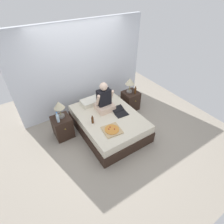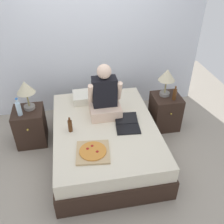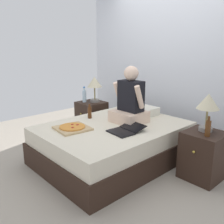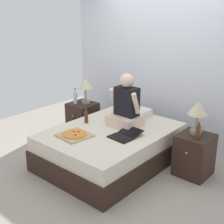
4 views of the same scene
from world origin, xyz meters
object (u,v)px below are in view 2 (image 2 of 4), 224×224
bed (105,139)px  lamp_on_left_nightstand (25,89)px  nightstand_right (165,111)px  laptop (127,125)px  nightstand_left (31,126)px  person_seated (105,97)px  water_bottle (19,108)px  beer_bottle (175,94)px  beer_bottle_on_bed (70,126)px  pizza_box (93,152)px  lamp_on_right_nightstand (167,77)px

bed → lamp_on_left_nightstand: size_ratio=4.35×
nightstand_right → laptop: (-0.78, -0.55, 0.25)m
nightstand_left → person_seated: bearing=-9.8°
water_bottle → nightstand_right: water_bottle is taller
beer_bottle → person_seated: size_ratio=0.29×
nightstand_left → beer_bottle_on_bed: bearing=-39.7°
person_seated → beer_bottle_on_bed: 0.64m
water_bottle → beer_bottle_on_bed: 0.81m
bed → nightstand_left: size_ratio=3.37×
water_bottle → person_seated: person_seated is taller
water_bottle → pizza_box: (0.93, -0.88, -0.16)m
pizza_box → beer_bottle_on_bed: beer_bottle_on_bed is taller
beer_bottle → person_seated: person_seated is taller
nightstand_right → pizza_box: nightstand_right is taller
nightstand_left → bed: bearing=-23.3°
water_bottle → nightstand_left: bearing=48.3°
beer_bottle_on_bed → lamp_on_left_nightstand: bearing=135.7°
nightstand_left → lamp_on_left_nightstand: size_ratio=1.29×
bed → laptop: size_ratio=4.45×
nightstand_left → lamp_on_left_nightstand: (0.04, 0.05, 0.62)m
beer_bottle_on_bed → nightstand_right: bearing=18.0°
beer_bottle_on_bed → bed: bearing=4.8°
nightstand_left → nightstand_right: bearing=0.0°
water_bottle → pizza_box: bearing=-43.5°
nightstand_left → pizza_box: 1.32m
lamp_on_left_nightstand → laptop: lamp_on_left_nightstand is taller
nightstand_right → pizza_box: size_ratio=1.32×
bed → beer_bottle_on_bed: beer_bottle_on_bed is taller
lamp_on_left_nightstand → pizza_box: (0.81, -1.02, -0.37)m
lamp_on_left_nightstand → beer_bottle_on_bed: bearing=-44.3°
nightstand_left → water_bottle: size_ratio=2.10×
water_bottle → person_seated: 1.22m
lamp_on_right_nightstand → laptop: (-0.75, -0.60, -0.37)m
beer_bottle → water_bottle: bearing=179.8°
lamp_on_left_nightstand → lamp_on_right_nightstand: same height
laptop → pizza_box: laptop is taller
water_bottle → person_seated: bearing=-5.0°
nightstand_left → water_bottle: water_bottle is taller
nightstand_right → beer_bottle: 0.41m
bed → beer_bottle_on_bed: (-0.47, -0.04, 0.35)m
person_seated → beer_bottle_on_bed: (-0.52, -0.31, -0.20)m
person_seated → laptop: (0.26, -0.36, -0.27)m
nightstand_right → beer_bottle_on_bed: beer_bottle_on_bed is taller
nightstand_right → person_seated: 1.17m
laptop → beer_bottle_on_bed: size_ratio=2.00×
beer_bottle_on_bed → nightstand_left: bearing=140.3°
bed → person_seated: (0.05, 0.27, 0.55)m
lamp_on_left_nightstand → nightstand_right: 2.21m
nightstand_left → pizza_box: nightstand_left is taller
bed → beer_bottle: beer_bottle is taller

